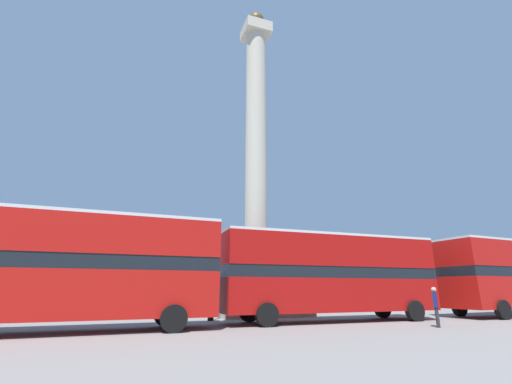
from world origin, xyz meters
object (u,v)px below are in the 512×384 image
(monument_column, at_px, (256,211))
(equestrian_statue, at_px, (370,287))
(bus_b, at_px, (331,273))
(street_lamp, at_px, (213,258))
(bus_a, at_px, (64,265))
(pedestrian_near_lamp, at_px, (436,305))

(monument_column, relative_size, equestrian_statue, 3.73)
(monument_column, xyz_separation_m, equestrian_statue, (10.96, 2.75, -4.92))
(bus_b, height_order, street_lamp, street_lamp)
(bus_a, distance_m, pedestrian_near_lamp, 15.18)
(monument_column, distance_m, equestrian_statue, 12.32)
(monument_column, height_order, equestrian_statue, monument_column)
(monument_column, bearing_deg, equestrian_statue, 14.07)
(bus_b, xyz_separation_m, equestrian_statue, (8.98, 8.48, -0.63))
(pedestrian_near_lamp, bearing_deg, street_lamp, 100.68)
(pedestrian_near_lamp, bearing_deg, bus_b, 84.47)
(bus_a, relative_size, equestrian_statue, 1.87)
(bus_a, height_order, street_lamp, street_lamp)
(street_lamp, distance_m, pedestrian_near_lamp, 10.74)
(bus_b, relative_size, street_lamp, 2.18)
(monument_column, xyz_separation_m, bus_b, (1.98, -5.74, -4.29))
(bus_b, distance_m, pedestrian_near_lamp, 4.87)
(street_lamp, bearing_deg, bus_b, -25.53)
(monument_column, bearing_deg, street_lamp, -139.46)
(bus_b, relative_size, pedestrian_near_lamp, 6.98)
(equestrian_statue, distance_m, pedestrian_near_lamp, 13.76)
(bus_a, bearing_deg, street_lamp, 26.30)
(bus_b, relative_size, equestrian_statue, 1.85)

